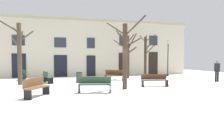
{
  "coord_description": "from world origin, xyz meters",
  "views": [
    {
      "loc": [
        -4.23,
        -13.08,
        1.94
      ],
      "look_at": [
        0.0,
        1.94,
        1.08
      ],
      "focal_mm": 33.88,
      "sensor_mm": 36.0,
      "label": 1
    }
  ],
  "objects_px": {
    "tree_foreground": "(127,53)",
    "bench_far_corner": "(95,84)",
    "tree_near_facade": "(19,51)",
    "bench_back_to_back_left": "(47,77)",
    "person_near_bench": "(217,70)",
    "bench_by_litter_bin": "(114,75)",
    "bench_back_to_back_right": "(23,75)",
    "bench_facing_shops": "(36,87)",
    "bench_near_center_tree": "(154,80)",
    "tree_right_of_center": "(146,55)",
    "streetlamp": "(168,54)",
    "litter_bin": "(79,77)",
    "tree_left_of_center": "(125,53)"
  },
  "relations": [
    {
      "from": "tree_right_of_center",
      "to": "person_near_bench",
      "type": "height_order",
      "value": "tree_right_of_center"
    },
    {
      "from": "bench_facing_shops",
      "to": "tree_near_facade",
      "type": "bearing_deg",
      "value": 44.9
    },
    {
      "from": "bench_facing_shops",
      "to": "bench_far_corner",
      "type": "bearing_deg",
      "value": -51.35
    },
    {
      "from": "bench_near_center_tree",
      "to": "person_near_bench",
      "type": "relative_size",
      "value": 1.05
    },
    {
      "from": "tree_near_facade",
      "to": "streetlamp",
      "type": "xyz_separation_m",
      "value": [
        14.45,
        3.71,
        -0.09
      ]
    },
    {
      "from": "bench_back_to_back_left",
      "to": "litter_bin",
      "type": "bearing_deg",
      "value": -116.91
    },
    {
      "from": "bench_near_center_tree",
      "to": "litter_bin",
      "type": "bearing_deg",
      "value": 150.98
    },
    {
      "from": "bench_facing_shops",
      "to": "bench_near_center_tree",
      "type": "bearing_deg",
      "value": -45.89
    },
    {
      "from": "tree_right_of_center",
      "to": "bench_by_litter_bin",
      "type": "distance_m",
      "value": 4.8
    },
    {
      "from": "tree_foreground",
      "to": "bench_far_corner",
      "type": "relative_size",
      "value": 2.45
    },
    {
      "from": "bench_back_to_back_left",
      "to": "bench_near_center_tree",
      "type": "xyz_separation_m",
      "value": [
        7.16,
        -4.33,
        -0.03
      ]
    },
    {
      "from": "bench_back_to_back_right",
      "to": "person_near_bench",
      "type": "relative_size",
      "value": 0.94
    },
    {
      "from": "tree_right_of_center",
      "to": "bench_back_to_back_right",
      "type": "bearing_deg",
      "value": -178.73
    },
    {
      "from": "bench_back_to_back_left",
      "to": "person_near_bench",
      "type": "distance_m",
      "value": 13.89
    },
    {
      "from": "tree_right_of_center",
      "to": "bench_near_center_tree",
      "type": "bearing_deg",
      "value": -110.1
    },
    {
      "from": "tree_right_of_center",
      "to": "bench_facing_shops",
      "type": "bearing_deg",
      "value": -138.77
    },
    {
      "from": "streetlamp",
      "to": "bench_facing_shops",
      "type": "xyz_separation_m",
      "value": [
        -12.91,
        -9.32,
        -1.91
      ]
    },
    {
      "from": "tree_left_of_center",
      "to": "streetlamp",
      "type": "bearing_deg",
      "value": 45.91
    },
    {
      "from": "litter_bin",
      "to": "bench_by_litter_bin",
      "type": "height_order",
      "value": "bench_by_litter_bin"
    },
    {
      "from": "bench_back_to_back_right",
      "to": "bench_far_corner",
      "type": "height_order",
      "value": "bench_back_to_back_right"
    },
    {
      "from": "bench_far_corner",
      "to": "tree_foreground",
      "type": "bearing_deg",
      "value": 74.02
    },
    {
      "from": "tree_right_of_center",
      "to": "tree_foreground",
      "type": "height_order",
      "value": "tree_foreground"
    },
    {
      "from": "bench_by_litter_bin",
      "to": "bench_far_corner",
      "type": "xyz_separation_m",
      "value": [
        -3.01,
        -6.3,
        0.02
      ]
    },
    {
      "from": "bench_far_corner",
      "to": "bench_near_center_tree",
      "type": "height_order",
      "value": "bench_far_corner"
    },
    {
      "from": "tree_left_of_center",
      "to": "bench_back_to_back_left",
      "type": "xyz_separation_m",
      "value": [
        -4.81,
        4.93,
        -1.78
      ]
    },
    {
      "from": "bench_back_to_back_right",
      "to": "streetlamp",
      "type": "bearing_deg",
      "value": 78.0
    },
    {
      "from": "bench_back_to_back_right",
      "to": "bench_facing_shops",
      "type": "distance_m",
      "value": 8.72
    },
    {
      "from": "tree_foreground",
      "to": "bench_back_to_back_right",
      "type": "xyz_separation_m",
      "value": [
        -9.53,
        0.37,
        -1.93
      ]
    },
    {
      "from": "tree_near_facade",
      "to": "bench_back_to_back_left",
      "type": "height_order",
      "value": "tree_near_facade"
    },
    {
      "from": "streetlamp",
      "to": "bench_far_corner",
      "type": "distance_m",
      "value": 13.35
    },
    {
      "from": "bench_by_litter_bin",
      "to": "bench_back_to_back_right",
      "type": "height_order",
      "value": "bench_back_to_back_right"
    },
    {
      "from": "tree_left_of_center",
      "to": "bench_facing_shops",
      "type": "distance_m",
      "value": 5.65
    },
    {
      "from": "tree_right_of_center",
      "to": "tree_foreground",
      "type": "relative_size",
      "value": 0.95
    },
    {
      "from": "bench_back_to_back_left",
      "to": "bench_near_center_tree",
      "type": "relative_size",
      "value": 1.02
    },
    {
      "from": "streetlamp",
      "to": "bench_by_litter_bin",
      "type": "height_order",
      "value": "streetlamp"
    },
    {
      "from": "bench_by_litter_bin",
      "to": "person_near_bench",
      "type": "height_order",
      "value": "person_near_bench"
    },
    {
      "from": "tree_right_of_center",
      "to": "tree_near_facade",
      "type": "bearing_deg",
      "value": -164.6
    },
    {
      "from": "bench_back_to_back_right",
      "to": "bench_near_center_tree",
      "type": "xyz_separation_m",
      "value": [
        9.26,
        -6.58,
        -0.04
      ]
    },
    {
      "from": "tree_right_of_center",
      "to": "streetlamp",
      "type": "relative_size",
      "value": 1.13
    },
    {
      "from": "tree_left_of_center",
      "to": "streetlamp",
      "type": "relative_size",
      "value": 1.13
    },
    {
      "from": "litter_bin",
      "to": "bench_back_to_back_left",
      "type": "relative_size",
      "value": 0.43
    },
    {
      "from": "bench_by_litter_bin",
      "to": "streetlamp",
      "type": "bearing_deg",
      "value": 52.74
    },
    {
      "from": "tree_foreground",
      "to": "bench_facing_shops",
      "type": "xyz_separation_m",
      "value": [
        -7.81,
        -8.17,
        -1.93
      ]
    },
    {
      "from": "tree_left_of_center",
      "to": "streetlamp",
      "type": "xyz_separation_m",
      "value": [
        7.71,
        7.96,
        0.14
      ]
    },
    {
      "from": "tree_near_facade",
      "to": "bench_far_corner",
      "type": "xyz_separation_m",
      "value": [
        4.62,
        -5.12,
        -2.0
      ]
    },
    {
      "from": "litter_bin",
      "to": "tree_near_facade",
      "type": "bearing_deg",
      "value": -179.17
    },
    {
      "from": "tree_foreground",
      "to": "person_near_bench",
      "type": "height_order",
      "value": "tree_foreground"
    },
    {
      "from": "bench_back_to_back_left",
      "to": "bench_by_litter_bin",
      "type": "distance_m",
      "value": 5.73
    },
    {
      "from": "tree_near_facade",
      "to": "bench_back_to_back_left",
      "type": "relative_size",
      "value": 2.44
    },
    {
      "from": "person_near_bench",
      "to": "bench_facing_shops",
      "type": "bearing_deg",
      "value": 25.01
    }
  ]
}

